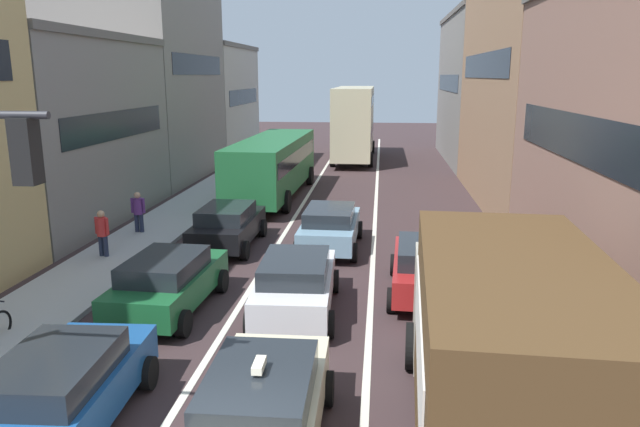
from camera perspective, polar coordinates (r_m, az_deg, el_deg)
The scene contains 17 objects.
sidewalk_left at distance 28.23m, azimuth -11.95°, elevation 0.96°, with size 2.60×64.00×0.14m, color #AFAFAF.
lane_stripe_left at distance 27.14m, azimuth -1.84°, elevation 0.62°, with size 0.16×60.00×0.01m, color silver.
lane_stripe_right at distance 26.91m, azimuth 5.35°, elevation 0.46°, with size 0.16×60.00×0.01m, color silver.
building_row_left at distance 30.70m, azimuth -21.40°, elevation 10.85°, with size 7.20×43.90×12.01m.
building_row_right at distance 30.14m, azimuth 21.71°, elevation 10.80°, with size 7.20×43.90×11.76m.
removalist_box_truck at distance 9.38m, azimuth 16.84°, elevation -12.09°, with size 2.96×7.79×3.58m.
taxi_centre_lane_front at distance 9.85m, azimuth -5.58°, elevation -18.01°, with size 2.12×4.33×1.66m.
sedan_left_lane_front at distance 11.13m, azimuth -23.56°, elevation -15.23°, with size 2.23×4.38×1.49m.
sedan_centre_lane_second at distance 15.04m, azimuth -2.34°, elevation -6.63°, with size 2.20×4.37×1.49m.
wagon_left_lane_second at distance 15.60m, azimuth -14.36°, elevation -6.32°, with size 2.20×4.37×1.49m.
hatchback_centre_lane_third at distance 20.47m, azimuth 0.97°, elevation -1.25°, with size 2.13×4.33×1.49m.
sedan_left_lane_third at distance 20.93m, azimuth -8.84°, elevation -1.09°, with size 2.08×4.31×1.49m.
sedan_right_lane_behind_truck at distance 16.51m, azimuth 10.24°, elevation -5.03°, with size 2.21×4.37×1.49m.
bus_mid_queue_primary at distance 29.04m, azimuth -4.54°, elevation 4.93°, with size 3.04×10.57×2.90m.
bus_far_queue_secondary at distance 41.99m, azimuth 3.30°, elevation 8.94°, with size 2.80×10.50×5.06m.
pedestrian_near_kerb at distance 20.42m, azimuth -20.14°, elevation -1.68°, with size 0.52×0.34×1.66m.
pedestrian_mid_sidewalk at distance 23.17m, azimuth -17.02°, elevation 0.25°, with size 0.54×0.34×1.66m.
Camera 1 is at (1.88, -6.26, 5.88)m, focal length 33.39 mm.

